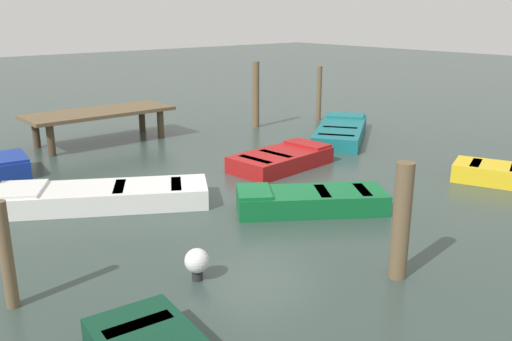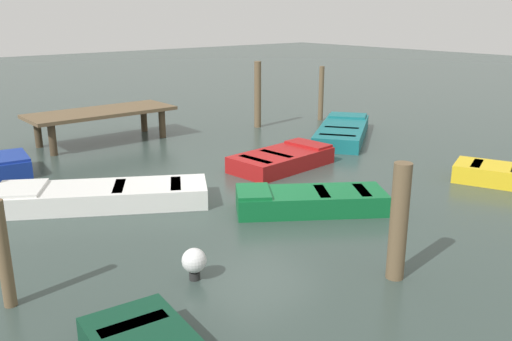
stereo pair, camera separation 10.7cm
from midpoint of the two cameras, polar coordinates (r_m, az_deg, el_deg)
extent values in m
plane|color=#33423D|center=(11.94, 0.26, -1.61)|extent=(80.00, 80.00, 0.00)
cube|color=brown|center=(16.34, -15.95, 5.99)|extent=(4.18, 1.68, 0.10)
cylinder|color=#473927|center=(17.65, -11.65, 5.47)|extent=(0.20, 0.20, 0.85)
cylinder|color=#473927|center=(16.66, -9.75, 4.91)|extent=(0.20, 0.20, 0.85)
cylinder|color=#473927|center=(16.39, -21.97, 3.75)|extent=(0.20, 0.20, 0.85)
cylinder|color=#473927|center=(15.31, -20.60, 3.06)|extent=(0.20, 0.20, 0.85)
cube|color=#0F602D|center=(10.45, 6.12, -3.25)|extent=(2.93, 2.44, 0.40)
cube|color=orange|center=(10.41, 6.14, -2.52)|extent=(2.45, 2.02, 0.04)
cube|color=#0F602D|center=(10.23, 0.01, -2.24)|extent=(1.03, 1.10, 0.06)
cube|color=#B06E1E|center=(10.44, 7.30, -2.27)|extent=(0.61, 0.76, 0.04)
cube|color=#B06E1E|center=(10.63, 11.45, -2.13)|extent=(0.61, 0.76, 0.04)
cube|color=silver|center=(11.08, -15.57, -2.62)|extent=(4.08, 3.09, 0.40)
cube|color=#334772|center=(11.04, -15.62, -1.94)|extent=(3.43, 2.55, 0.04)
cube|color=silver|center=(11.33, -23.62, -1.79)|extent=(1.31, 1.36, 0.06)
cube|color=navy|center=(10.99, -14.07, -1.68)|extent=(0.64, 0.88, 0.04)
cube|color=navy|center=(10.93, -8.24, -1.44)|extent=(0.64, 0.88, 0.04)
cube|color=#14666B|center=(16.56, 9.34, 4.07)|extent=(3.88, 3.30, 0.40)
cube|color=beige|center=(16.53, 9.36, 4.54)|extent=(3.25, 2.73, 0.04)
cube|color=#14666B|center=(17.98, 9.88, 5.77)|extent=(1.37, 1.44, 0.06)
cube|color=#9B9789|center=(16.24, 9.26, 4.48)|extent=(0.75, 0.94, 0.04)
cube|color=#9B9789|center=(15.21, 8.83, 3.68)|extent=(0.75, 0.94, 0.04)
cube|color=navy|center=(13.94, -24.63, 1.37)|extent=(0.98, 1.34, 0.06)
cube|color=maroon|center=(6.35, -12.39, -15.70)|extent=(0.80, 0.28, 0.04)
cube|color=maroon|center=(13.26, 2.96, 1.14)|extent=(2.72, 1.52, 0.40)
cube|color=black|center=(13.23, 2.97, 1.72)|extent=(2.30, 1.21, 0.04)
cube|color=maroon|center=(13.95, 5.79, 2.83)|extent=(0.68, 1.20, 0.06)
cube|color=black|center=(13.08, 2.40, 1.73)|extent=(0.30, 1.01, 0.04)
cube|color=black|center=(12.58, 0.18, 1.14)|extent=(0.30, 1.01, 0.04)
cube|color=#42301E|center=(13.25, 22.61, 0.64)|extent=(0.81, 0.48, 0.04)
cylinder|color=brown|center=(17.81, 0.35, 8.05)|extent=(0.23, 0.23, 2.16)
cylinder|color=brown|center=(7.65, -24.85, -8.09)|extent=(0.17, 0.17, 1.47)
cylinder|color=brown|center=(7.89, 15.30, -5.30)|extent=(0.26, 0.26, 1.74)
cylinder|color=brown|center=(19.16, 7.09, 8.12)|extent=(0.17, 0.17, 1.89)
cylinder|color=#262626|center=(7.95, -6.14, -11.02)|extent=(0.16, 0.16, 0.12)
sphere|color=white|center=(7.84, -6.19, -9.47)|extent=(0.36, 0.36, 0.36)
camera|label=1|loc=(0.05, -89.74, 0.08)|focal=37.69mm
camera|label=2|loc=(0.05, 90.26, -0.08)|focal=37.69mm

